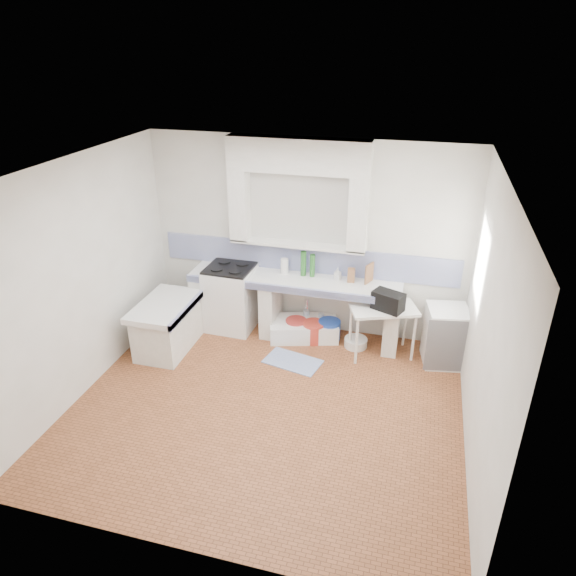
% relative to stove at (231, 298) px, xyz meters
% --- Properties ---
extents(floor, '(4.50, 4.50, 0.00)m').
position_rel_stove_xyz_m(floor, '(1.05, -1.69, -0.47)').
color(floor, brown).
rests_on(floor, ground).
extents(ceiling, '(4.50, 4.50, 0.00)m').
position_rel_stove_xyz_m(ceiling, '(1.05, -1.69, 2.33)').
color(ceiling, white).
rests_on(ceiling, ground).
extents(wall_back, '(4.50, 0.00, 4.50)m').
position_rel_stove_xyz_m(wall_back, '(1.05, 0.31, 0.93)').
color(wall_back, white).
rests_on(wall_back, ground).
extents(wall_front, '(4.50, 0.00, 4.50)m').
position_rel_stove_xyz_m(wall_front, '(1.05, -3.69, 0.93)').
color(wall_front, white).
rests_on(wall_front, ground).
extents(wall_left, '(0.00, 4.50, 4.50)m').
position_rel_stove_xyz_m(wall_left, '(-1.20, -1.69, 0.93)').
color(wall_left, white).
rests_on(wall_left, ground).
extents(wall_right, '(0.00, 4.50, 4.50)m').
position_rel_stove_xyz_m(wall_right, '(3.30, -1.69, 0.93)').
color(wall_right, white).
rests_on(wall_right, ground).
extents(alcove_mass, '(1.90, 0.25, 0.45)m').
position_rel_stove_xyz_m(alcove_mass, '(0.95, 0.18, 2.10)').
color(alcove_mass, white).
rests_on(alcove_mass, ground).
extents(window_frame, '(0.35, 0.86, 1.06)m').
position_rel_stove_xyz_m(window_frame, '(3.48, -0.49, 1.13)').
color(window_frame, '#392412').
rests_on(window_frame, ground).
extents(lace_valance, '(0.01, 0.84, 0.24)m').
position_rel_stove_xyz_m(lace_valance, '(3.33, -0.49, 1.51)').
color(lace_valance, white).
rests_on(lace_valance, ground).
extents(counter_slab, '(3.00, 0.60, 0.08)m').
position_rel_stove_xyz_m(counter_slab, '(0.95, 0.01, 0.39)').
color(counter_slab, white).
rests_on(counter_slab, ground).
extents(counter_lip, '(3.00, 0.04, 0.10)m').
position_rel_stove_xyz_m(counter_lip, '(0.95, -0.27, 0.39)').
color(counter_lip, navy).
rests_on(counter_lip, ground).
extents(counter_pier_left, '(0.20, 0.55, 0.82)m').
position_rel_stove_xyz_m(counter_pier_left, '(-0.45, 0.01, -0.06)').
color(counter_pier_left, white).
rests_on(counter_pier_left, ground).
extents(counter_pier_mid, '(0.20, 0.55, 0.82)m').
position_rel_stove_xyz_m(counter_pier_mid, '(0.60, 0.01, -0.06)').
color(counter_pier_mid, white).
rests_on(counter_pier_mid, ground).
extents(counter_pier_right, '(0.20, 0.55, 0.82)m').
position_rel_stove_xyz_m(counter_pier_right, '(2.35, 0.01, -0.06)').
color(counter_pier_right, white).
rests_on(counter_pier_right, ground).
extents(peninsula_top, '(0.70, 1.10, 0.08)m').
position_rel_stove_xyz_m(peninsula_top, '(-0.65, -0.79, 0.19)').
color(peninsula_top, white).
rests_on(peninsula_top, ground).
extents(peninsula_base, '(0.60, 1.00, 0.62)m').
position_rel_stove_xyz_m(peninsula_base, '(-0.65, -0.79, -0.16)').
color(peninsula_base, white).
rests_on(peninsula_base, ground).
extents(peninsula_lip, '(0.04, 1.10, 0.10)m').
position_rel_stove_xyz_m(peninsula_lip, '(-0.32, -0.79, 0.19)').
color(peninsula_lip, navy).
rests_on(peninsula_lip, ground).
extents(backsplash, '(4.27, 0.03, 0.40)m').
position_rel_stove_xyz_m(backsplash, '(1.05, 0.29, 0.63)').
color(backsplash, navy).
rests_on(backsplash, ground).
extents(stove, '(0.69, 0.67, 0.95)m').
position_rel_stove_xyz_m(stove, '(0.00, 0.00, 0.00)').
color(stove, white).
rests_on(stove, ground).
extents(sink, '(1.08, 0.77, 0.23)m').
position_rel_stove_xyz_m(sink, '(1.11, -0.02, -0.36)').
color(sink, white).
rests_on(sink, ground).
extents(side_table, '(0.99, 0.76, 0.04)m').
position_rel_stove_xyz_m(side_table, '(2.23, -0.19, -0.11)').
color(side_table, white).
rests_on(side_table, ground).
extents(fridge, '(0.60, 0.60, 0.80)m').
position_rel_stove_xyz_m(fridge, '(3.06, -0.16, -0.08)').
color(fridge, white).
rests_on(fridge, ground).
extents(bucket_red, '(0.33, 0.33, 0.28)m').
position_rel_stove_xyz_m(bucket_red, '(1.00, -0.06, -0.33)').
color(bucket_red, '#BC322C').
rests_on(bucket_red, ground).
extents(bucket_orange, '(0.35, 0.35, 0.29)m').
position_rel_stove_xyz_m(bucket_orange, '(1.27, -0.09, -0.33)').
color(bucket_orange, red).
rests_on(bucket_orange, ground).
extents(bucket_blue, '(0.35, 0.35, 0.30)m').
position_rel_stove_xyz_m(bucket_blue, '(1.48, 0.00, -0.33)').
color(bucket_blue, '#1C41A8').
rests_on(bucket_blue, ground).
extents(basin_white, '(0.43, 0.43, 0.13)m').
position_rel_stove_xyz_m(basin_white, '(1.88, -0.09, -0.41)').
color(basin_white, white).
rests_on(basin_white, ground).
extents(water_bottle_a, '(0.09, 0.09, 0.34)m').
position_rel_stove_xyz_m(water_bottle_a, '(1.10, 0.16, -0.30)').
color(water_bottle_a, silver).
rests_on(water_bottle_a, ground).
extents(water_bottle_b, '(0.11, 0.11, 0.31)m').
position_rel_stove_xyz_m(water_bottle_b, '(1.32, 0.16, -0.32)').
color(water_bottle_b, silver).
rests_on(water_bottle_b, ground).
extents(black_bag, '(0.46, 0.37, 0.25)m').
position_rel_stove_xyz_m(black_bag, '(2.28, -0.24, 0.38)').
color(black_bag, black).
rests_on(black_bag, side_table).
extents(green_bottle_a, '(0.09, 0.09, 0.36)m').
position_rel_stove_xyz_m(green_bottle_a, '(1.05, 0.16, 0.61)').
color(green_bottle_a, '#276826').
rests_on(green_bottle_a, counter_slab).
extents(green_bottle_b, '(0.07, 0.07, 0.33)m').
position_rel_stove_xyz_m(green_bottle_b, '(1.18, 0.16, 0.59)').
color(green_bottle_b, '#276826').
rests_on(green_bottle_b, counter_slab).
extents(knife_block, '(0.11, 0.09, 0.20)m').
position_rel_stove_xyz_m(knife_block, '(1.73, 0.12, 0.52)').
color(knife_block, '#96623C').
rests_on(knife_block, counter_slab).
extents(cutting_board, '(0.10, 0.20, 0.28)m').
position_rel_stove_xyz_m(cutting_board, '(1.97, 0.16, 0.57)').
color(cutting_board, '#96623C').
rests_on(cutting_board, counter_slab).
extents(paper_towel, '(0.14, 0.14, 0.22)m').
position_rel_stove_xyz_m(paper_towel, '(0.77, 0.16, 0.54)').
color(paper_towel, white).
rests_on(paper_towel, counter_slab).
extents(soap_bottle, '(0.10, 0.10, 0.18)m').
position_rel_stove_xyz_m(soap_bottle, '(1.54, 0.14, 0.51)').
color(soap_bottle, white).
rests_on(soap_bottle, counter_slab).
extents(rug, '(0.82, 0.58, 0.01)m').
position_rel_stove_xyz_m(rug, '(1.12, -0.70, -0.47)').
color(rug, '#334A9A').
rests_on(rug, ground).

